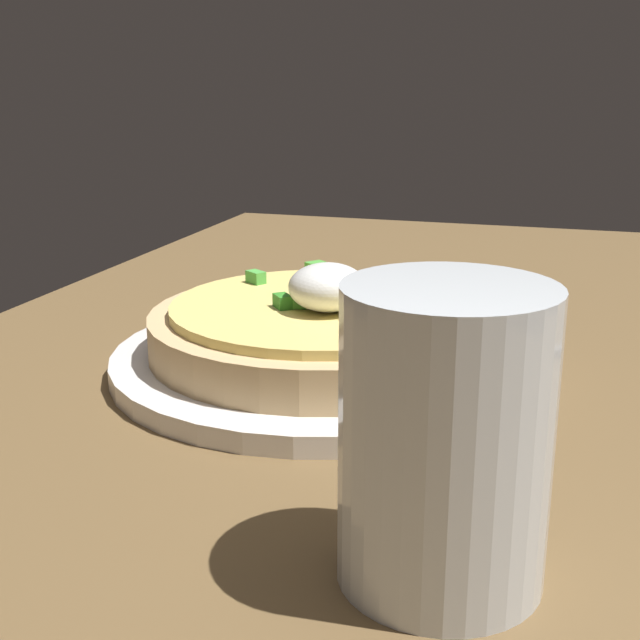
# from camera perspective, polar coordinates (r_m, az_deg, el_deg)

# --- Properties ---
(dining_table) EXTENTS (1.16, 0.74, 0.03)m
(dining_table) POSITION_cam_1_polar(r_m,az_deg,el_deg) (0.48, 10.26, -7.12)
(dining_table) COLOR brown
(dining_table) RESTS_ON ground
(plate) EXTENTS (0.25, 0.25, 0.01)m
(plate) POSITION_cam_1_polar(r_m,az_deg,el_deg) (0.52, 0.00, -2.75)
(plate) COLOR white
(plate) RESTS_ON dining_table
(pizza) EXTENTS (0.21, 0.21, 0.06)m
(pizza) POSITION_cam_1_polar(r_m,az_deg,el_deg) (0.51, 0.03, -0.43)
(pizza) COLOR tan
(pizza) RESTS_ON plate
(cup_near) EXTENTS (0.07, 0.07, 0.11)m
(cup_near) POSITION_cam_1_polar(r_m,az_deg,el_deg) (0.30, 8.35, -9.00)
(cup_near) COLOR silver
(cup_near) RESTS_ON dining_table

